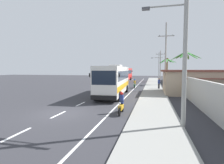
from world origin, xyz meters
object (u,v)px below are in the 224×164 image
Objects in this scene: palm_second at (166,65)px; coach_bus_far_lane at (123,74)px; motorcycle_trailing at (121,105)px; pedestrian_near_kerb at (159,83)px; utility_pole_far at (160,65)px; palm_third at (167,65)px; utility_pole_nearest at (184,43)px; roadside_building at (216,82)px; coach_bus_foreground at (114,79)px; palm_nearest at (185,64)px; utility_pole_distant at (159,65)px; utility_pole_mid at (166,56)px; motorcycle_beside_bus at (135,84)px.

coach_bus_far_lane is at bearing -173.81° from palm_second.
pedestrian_near_kerb is (3.25, 16.74, 0.36)m from motorcycle_trailing.
palm_third is (1.16, -8.09, -0.28)m from utility_pole_far.
palm_second is (1.78, 39.19, -0.32)m from utility_pole_nearest.
coach_bus_foreground is at bearing -163.71° from roadside_building.
motorcycle_trailing is at bearing -118.43° from palm_nearest.
palm_nearest is (12.34, -23.74, 1.97)m from coach_bus_far_lane.
utility_pole_nearest is 54.23m from utility_pole_distant.
coach_bus_foreground is 13.34m from roadside_building.
coach_bus_far_lane is at bearing 117.46° from palm_nearest.
pedestrian_near_kerb is 0.12× the size of roadside_building.
utility_pole_mid reaches higher than palm_third.
motorcycle_beside_bus is 21.34m from utility_pole_nearest.
roadside_building is (6.40, 14.86, -3.11)m from utility_pole_nearest.
utility_pole_nearest is 1.09× the size of utility_pole_far.
utility_pole_distant is (10.23, 16.29, 2.85)m from coach_bus_far_lane.
utility_pole_nearest is at bearing -113.30° from roadside_building.
utility_pole_mid reaches higher than motorcycle_beside_bus.
palm_nearest is 4.59m from roadside_building.
roadside_building is (6.27, -21.29, -2.78)m from utility_pole_far.
coach_bus_far_lane is 1.98× the size of palm_second.
utility_pole_mid is (10.09, -19.86, 3.39)m from coach_bus_far_lane.
palm_second reaches higher than palm_nearest.
palm_nearest is at bearing -84.89° from palm_third.
utility_pole_far is at bearing -10.20° from coach_bus_far_lane.
palm_nearest is at bearing 79.89° from utility_pole_nearest.
pedestrian_near_kerb is 0.16× the size of utility_pole_mid.
palm_third is at bearing 84.24° from utility_pole_mid.
coach_bus_foreground is 0.89× the size of coach_bus_far_lane.
motorcycle_beside_bus is at bearing 103.10° from utility_pole_nearest.
coach_bus_far_lane reaches higher than coach_bus_foreground.
utility_pole_distant is 0.69× the size of roadside_building.
palm_third is at bearing -92.53° from palm_second.
utility_pole_nearest is 1.52× the size of palm_nearest.
utility_pole_mid is at bearing 75.21° from motorcycle_trailing.
palm_second is at bearing 70.85° from motorcycle_beside_bus.
palm_second is (8.18, 28.08, 2.39)m from coach_bus_foreground.
utility_pole_far is at bearing -90.93° from utility_pole_distant.
motorcycle_beside_bus is 0.19× the size of utility_pole_mid.
coach_bus_far_lane is 20.96m from pedestrian_near_kerb.
utility_pole_distant is at bearing 93.02° from palm_nearest.
utility_pole_nearest is at bearing -60.07° from coach_bus_foreground.
coach_bus_foreground is at bearing -160.98° from palm_nearest.
utility_pole_far is at bearing -10.52° from pedestrian_near_kerb.
coach_bus_far_lane reaches higher than roadside_building.
coach_bus_far_lane is 19.44m from utility_pole_distant.
motorcycle_trailing is 0.34× the size of palm_nearest.
pedestrian_near_kerb is 17.37m from utility_pole_far.
utility_pole_mid is (6.68, 6.96, 3.39)m from coach_bus_foreground.
utility_pole_mid is at bearing -63.06° from coach_bus_far_lane.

